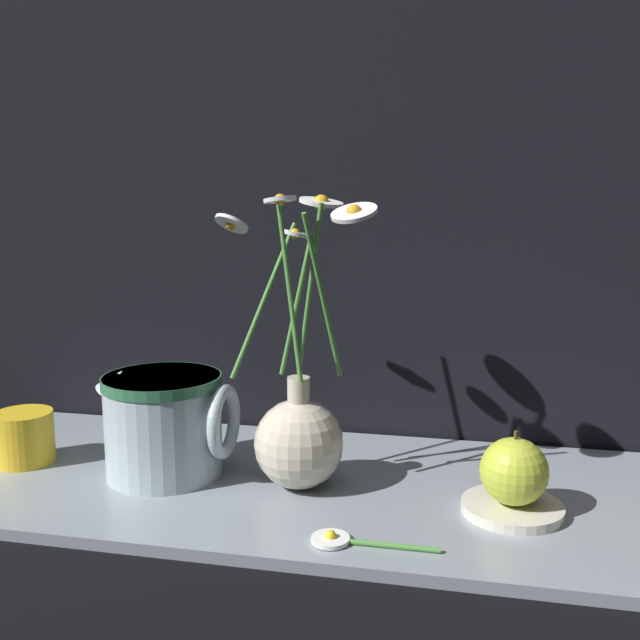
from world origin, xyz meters
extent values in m
plane|color=black|center=(0.00, 0.00, 0.00)|extent=(6.00, 6.00, 0.00)
cube|color=gray|center=(0.00, 0.00, 0.01)|extent=(0.89, 0.34, 0.01)
cube|color=black|center=(0.00, 0.19, 0.55)|extent=(1.39, 0.02, 1.10)
sphere|color=beige|center=(-0.03, -0.01, 0.06)|extent=(0.10, 0.10, 0.10)
cylinder|color=beige|center=(-0.03, -0.01, 0.12)|extent=(0.02, 0.02, 0.04)
cylinder|color=#4C8E3D|center=(-0.02, 0.00, 0.23)|extent=(0.04, 0.03, 0.18)
cylinder|color=white|center=(-0.01, 0.01, 0.32)|extent=(0.06, 0.06, 0.01)
sphere|color=gold|center=(-0.01, 0.01, 0.32)|extent=(0.02, 0.02, 0.02)
cylinder|color=#4C8E3D|center=(-0.03, -0.03, 0.23)|extent=(0.03, 0.02, 0.19)
cylinder|color=white|center=(-0.04, -0.04, 0.32)|extent=(0.04, 0.04, 0.01)
sphere|color=gold|center=(-0.04, -0.04, 0.32)|extent=(0.01, 0.01, 0.01)
cylinder|color=#4C8E3D|center=(-0.03, 0.00, 0.21)|extent=(0.04, 0.02, 0.15)
cylinder|color=white|center=(-0.04, 0.02, 0.28)|extent=(0.04, 0.04, 0.01)
sphere|color=gold|center=(-0.04, 0.02, 0.28)|extent=(0.01, 0.01, 0.01)
cylinder|color=#4C8E3D|center=(0.00, -0.03, 0.22)|extent=(0.03, 0.07, 0.18)
cylinder|color=white|center=(0.03, -0.04, 0.31)|extent=(0.06, 0.06, 0.02)
sphere|color=gold|center=(0.03, -0.04, 0.31)|extent=(0.02, 0.02, 0.02)
cylinder|color=#4C8E3D|center=(-0.07, 0.01, 0.21)|extent=(0.05, 0.09, 0.16)
cylinder|color=white|center=(-0.12, 0.03, 0.29)|extent=(0.05, 0.05, 0.02)
sphere|color=gold|center=(-0.12, 0.03, 0.29)|extent=(0.01, 0.01, 0.01)
cylinder|color=yellow|center=(-0.36, -0.01, 0.04)|extent=(0.07, 0.07, 0.06)
cylinder|color=silver|center=(-0.19, -0.01, 0.07)|extent=(0.13, 0.13, 0.12)
cylinder|color=#33724C|center=(-0.19, -0.01, 0.12)|extent=(0.13, 0.13, 0.01)
torus|color=silver|center=(-0.11, -0.01, 0.08)|extent=(0.01, 0.08, 0.08)
cone|color=silver|center=(-0.24, -0.01, 0.12)|extent=(0.05, 0.04, 0.04)
cylinder|color=silver|center=(0.19, -0.03, 0.02)|extent=(0.10, 0.10, 0.01)
sphere|color=#B7C638|center=(0.19, -0.03, 0.06)|extent=(0.07, 0.07, 0.07)
cylinder|color=#4C3819|center=(0.19, -0.03, 0.09)|extent=(0.00, 0.00, 0.01)
cylinder|color=#4C8E3D|center=(0.08, -0.13, 0.01)|extent=(0.10, 0.01, 0.01)
cylinder|color=white|center=(0.03, -0.13, 0.01)|extent=(0.04, 0.04, 0.00)
sphere|color=yellow|center=(0.03, -0.13, 0.02)|extent=(0.01, 0.01, 0.01)
camera|label=1|loc=(0.14, -0.73, 0.33)|focal=40.00mm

